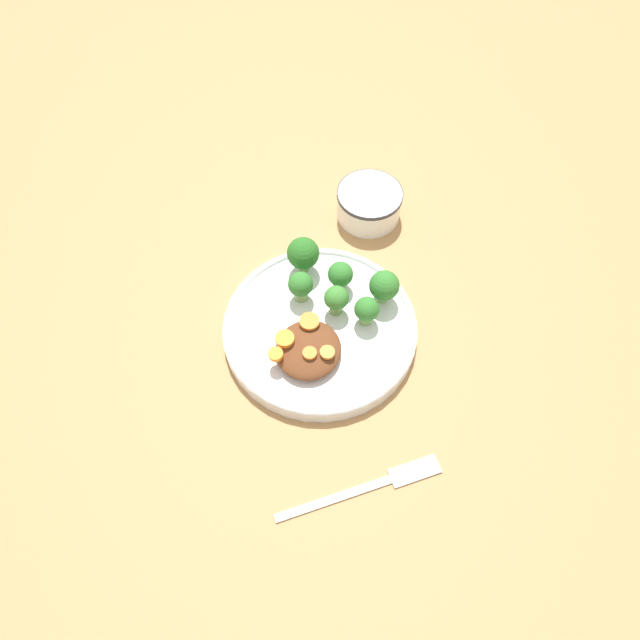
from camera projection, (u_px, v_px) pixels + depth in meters
The scene contains 16 objects.
ground_plane at pixel (320, 333), 0.86m from camera, with size 4.00×4.00×0.00m, color tan.
plate at pixel (320, 328), 0.84m from camera, with size 0.26×0.26×0.03m.
dip_bowl at pixel (368, 202), 0.94m from camera, with size 0.10×0.10×0.05m.
stew_mound at pixel (305, 349), 0.81m from camera, with size 0.09×0.09×0.02m, color brown.
broccoli_floret_0 at pixel (301, 286), 0.84m from camera, with size 0.03×0.03×0.05m.
broccoli_floret_1 at pixel (384, 286), 0.83m from camera, with size 0.04×0.04×0.05m.
broccoli_floret_2 at pixel (336, 299), 0.83m from camera, with size 0.03×0.03×0.05m.
broccoli_floret_3 at pixel (303, 254), 0.86m from camera, with size 0.05×0.05×0.06m.
broccoli_floret_4 at pixel (340, 275), 0.85m from camera, with size 0.04×0.04×0.05m.
broccoli_floret_5 at pixel (367, 310), 0.82m from camera, with size 0.03×0.03×0.05m.
carrot_slice_0 at pixel (310, 353), 0.79m from camera, with size 0.02×0.02×0.00m, color orange.
carrot_slice_1 at pixel (309, 321), 0.81m from camera, with size 0.03×0.03×0.00m, color orange.
carrot_slice_2 at pixel (327, 352), 0.79m from camera, with size 0.02×0.02×0.00m, color orange.
carrot_slice_3 at pixel (285, 339), 0.80m from camera, with size 0.03×0.03×0.01m, color orange.
carrot_slice_4 at pixel (276, 354), 0.79m from camera, with size 0.02×0.02×0.01m, color orange.
fork at pixel (375, 484), 0.74m from camera, with size 0.14×0.17×0.01m.
Camera 1 is at (0.41, 0.14, 0.74)m, focal length 35.00 mm.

